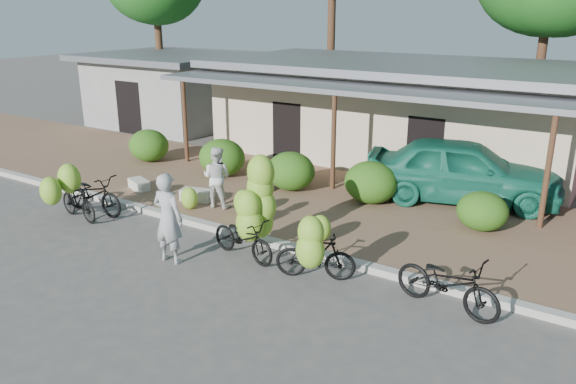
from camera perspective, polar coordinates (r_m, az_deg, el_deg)
name	(u,v)px	position (r m, az deg, el deg)	size (l,w,h in m)	color
ground	(190,272)	(11.69, -9.97, -7.98)	(100.00, 100.00, 0.00)	#504D4A
sidewalk	(313,201)	(15.40, 2.57, -0.91)	(60.00, 6.00, 0.12)	brown
curb	(248,236)	(13.05, -4.08, -4.50)	(60.00, 0.25, 0.15)	#A8A399
shop_main	(399,109)	(20.19, 11.22, 8.26)	(13.00, 8.50, 3.35)	#BDA98F
shop_grey	(170,89)	(26.29, -11.92, 10.25)	(7.00, 6.00, 3.15)	gray
hedge_0	(149,145)	(19.61, -13.96, 4.61)	(1.39, 1.26, 1.09)	#225112
hedge_1	(222,158)	(17.47, -6.72, 3.50)	(1.48, 1.33, 1.15)	#225112
hedge_2	(291,171)	(15.99, 0.29, 2.14)	(1.42, 1.27, 1.10)	#225112
hedge_3	(371,182)	(15.08, 8.43, 0.98)	(1.45, 1.30, 1.13)	#225112
hedge_4	(482,211)	(13.87, 19.14, -1.85)	(1.19, 1.07, 0.93)	#225112
bike_far_left	(90,192)	(15.26, -19.48, 0.01)	(2.02, 1.28, 1.49)	black
bike_left	(72,199)	(14.97, -21.08, -0.67)	(1.63, 1.23, 1.26)	black
bike_center	(251,217)	(11.99, -3.74, -2.59)	(1.84, 1.27, 2.18)	black
bike_right	(314,252)	(10.82, 2.65, -6.11)	(1.65, 1.34, 1.54)	black
bike_far_right	(448,283)	(10.35, 15.91, -8.87)	(2.07, 1.04, 1.04)	black
loose_banana_a	(189,198)	(14.74, -9.99, -0.62)	(0.47, 0.40, 0.59)	#94BF2F
loose_banana_b	(244,203)	(14.12, -4.52, -1.07)	(0.53, 0.45, 0.66)	#94BF2F
loose_banana_c	(321,228)	(12.58, 3.32, -3.67)	(0.49, 0.41, 0.61)	#94BF2F
sack_near	(197,195)	(15.42, -9.27, -0.30)	(0.85, 0.40, 0.30)	beige
sack_far	(139,184)	(16.72, -14.90, 0.75)	(0.75, 0.38, 0.28)	beige
vendor	(168,218)	(11.85, -12.08, -2.62)	(0.71, 0.46, 1.94)	#9A9A9A
bystander	(217,177)	(14.66, -7.25, 1.50)	(0.78, 0.61, 1.61)	silver
teal_van	(462,170)	(15.66, 17.30, 2.12)	(2.04, 5.06, 1.73)	#186D54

